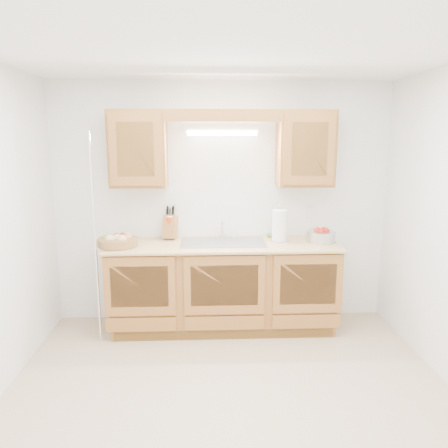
{
  "coord_description": "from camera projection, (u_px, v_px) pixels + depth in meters",
  "views": [
    {
      "loc": [
        -0.18,
        -3.05,
        1.94
      ],
      "look_at": [
        -0.01,
        0.85,
        1.16
      ],
      "focal_mm": 35.0,
      "sensor_mm": 36.0,
      "label": 1
    }
  ],
  "objects": [
    {
      "name": "soap_bottle",
      "position": [
        170.0,
        229.0,
        4.52
      ],
      "size": [
        0.1,
        0.11,
        0.21
      ],
      "primitive_type": "imported",
      "rotation": [
        0.0,
        0.0,
        -0.07
      ],
      "color": "blue",
      "rests_on": "countertop"
    },
    {
      "name": "fruit_basket",
      "position": [
        118.0,
        241.0,
        4.23
      ],
      "size": [
        0.47,
        0.47,
        0.12
      ],
      "rotation": [
        0.0,
        0.0,
        0.29
      ],
      "color": "#9B6B3E",
      "rests_on": "countertop"
    },
    {
      "name": "wire_shelf_pole",
      "position": [
        95.0,
        240.0,
        4.04
      ],
      "size": [
        0.03,
        0.03,
        2.0
      ],
      "primitive_type": "cylinder",
      "color": "silver",
      "rests_on": "ground"
    },
    {
      "name": "sponge",
      "position": [
        273.0,
        236.0,
        4.63
      ],
      "size": [
        0.13,
        0.09,
        0.02
      ],
      "rotation": [
        0.0,
        0.0,
        0.09
      ],
      "color": "#CC333F",
      "rests_on": "countertop"
    },
    {
      "name": "paper_towel",
      "position": [
        279.0,
        226.0,
        4.4
      ],
      "size": [
        0.2,
        0.2,
        0.38
      ],
      "rotation": [
        0.0,
        0.0,
        -0.41
      ],
      "color": "silver",
      "rests_on": "countertop"
    },
    {
      "name": "apple_bowl",
      "position": [
        321.0,
        236.0,
        4.4
      ],
      "size": [
        0.35,
        0.35,
        0.15
      ],
      "rotation": [
        0.0,
        0.0,
        0.22
      ],
      "color": "silver",
      "rests_on": "countertop"
    },
    {
      "name": "fluorescent_fixture",
      "position": [
        222.0,
        131.0,
        4.37
      ],
      "size": [
        0.76,
        0.08,
        0.08
      ],
      "color": "white",
      "rests_on": "room"
    },
    {
      "name": "outlet_plate",
      "position": [
        311.0,
        213.0,
        4.65
      ],
      "size": [
        0.08,
        0.01,
        0.12
      ],
      "primitive_type": "cube",
      "color": "white",
      "rests_on": "room"
    },
    {
      "name": "knife_block",
      "position": [
        170.0,
        227.0,
        4.53
      ],
      "size": [
        0.15,
        0.22,
        0.36
      ],
      "rotation": [
        0.0,
        0.0,
        -0.17
      ],
      "color": "#A86731",
      "rests_on": "countertop"
    },
    {
      "name": "upper_cabinet_right",
      "position": [
        305.0,
        149.0,
        4.36
      ],
      "size": [
        0.55,
        0.33,
        0.75
      ],
      "primitive_type": "cube",
      "color": "#A86731",
      "rests_on": "room"
    },
    {
      "name": "valance",
      "position": [
        223.0,
        116.0,
        4.12
      ],
      "size": [
        2.2,
        0.05,
        0.12
      ],
      "primitive_type": "cube",
      "color": "#A86731",
      "rests_on": "room"
    },
    {
      "name": "orange_canister",
      "position": [
        170.0,
        227.0,
        4.51
      ],
      "size": [
        0.1,
        0.1,
        0.25
      ],
      "rotation": [
        0.0,
        0.0,
        -0.36
      ],
      "color": "red",
      "rests_on": "countertop"
    },
    {
      "name": "base_cabinets",
      "position": [
        223.0,
        286.0,
        4.46
      ],
      "size": [
        2.2,
        0.6,
        0.86
      ],
      "primitive_type": "cube",
      "color": "#A86731",
      "rests_on": "ground"
    },
    {
      "name": "upper_cabinet_left",
      "position": [
        138.0,
        149.0,
        4.29
      ],
      "size": [
        0.55,
        0.33,
        0.75
      ],
      "primitive_type": "cube",
      "color": "#A86731",
      "rests_on": "room"
    },
    {
      "name": "sink",
      "position": [
        223.0,
        249.0,
        4.39
      ],
      "size": [
        0.84,
        0.46,
        0.36
      ],
      "color": "#9E9EA3",
      "rests_on": "countertop"
    },
    {
      "name": "room",
      "position": [
        230.0,
        235.0,
        3.13
      ],
      "size": [
        3.52,
        3.5,
        2.5
      ],
      "color": "tan",
      "rests_on": "ground"
    },
    {
      "name": "countertop",
      "position": [
        223.0,
        245.0,
        4.36
      ],
      "size": [
        2.3,
        0.63,
        0.04
      ],
      "primitive_type": "cube",
      "color": "tan",
      "rests_on": "base_cabinets"
    }
  ]
}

